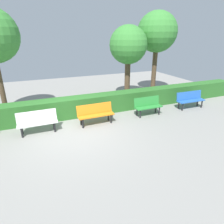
% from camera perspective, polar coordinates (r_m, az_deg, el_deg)
% --- Properties ---
extents(ground_plane, '(21.89, 21.89, 0.00)m').
position_cam_1_polar(ground_plane, '(7.83, -10.06, -6.10)').
color(ground_plane, gray).
extents(bench_blue, '(1.56, 0.50, 0.86)m').
position_cam_1_polar(bench_blue, '(10.97, 21.90, 3.55)').
color(bench_blue, blue).
rests_on(bench_blue, ground_plane).
extents(bench_green, '(1.36, 0.46, 0.86)m').
position_cam_1_polar(bench_green, '(9.43, 10.41, 1.94)').
color(bench_green, '#2D8C38').
rests_on(bench_green, ground_plane).
extents(bench_orange, '(1.56, 0.49, 0.86)m').
position_cam_1_polar(bench_orange, '(8.36, -4.88, -0.32)').
color(bench_orange, orange).
rests_on(bench_orange, ground_plane).
extents(bench_white, '(1.49, 0.46, 0.86)m').
position_cam_1_polar(bench_white, '(8.11, -21.00, -2.48)').
color(bench_white, white).
rests_on(bench_white, ground_plane).
extents(hedge_row, '(17.89, 0.76, 0.91)m').
position_cam_1_polar(hedge_row, '(9.48, -6.23, 2.12)').
color(hedge_row, '#2D6B28').
rests_on(hedge_row, ground_plane).
extents(tree_near, '(2.39, 2.39, 4.96)m').
position_cam_1_polar(tree_near, '(12.89, 13.04, 21.69)').
color(tree_near, brown).
rests_on(tree_near, ground_plane).
extents(tree_mid, '(2.11, 2.11, 4.14)m').
position_cam_1_polar(tree_mid, '(11.44, 4.79, 18.78)').
color(tree_mid, brown).
rests_on(tree_mid, ground_plane).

